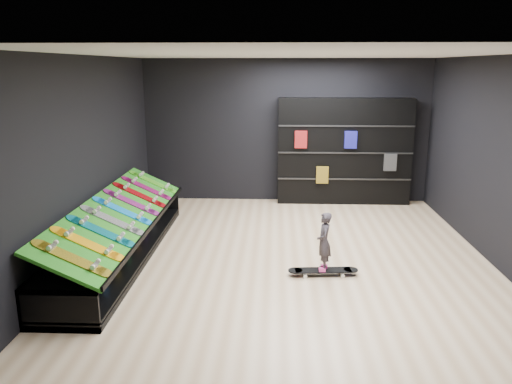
{
  "coord_description": "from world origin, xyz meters",
  "views": [
    {
      "loc": [
        -0.2,
        -7.07,
        2.85
      ],
      "look_at": [
        -0.5,
        0.2,
        1.0
      ],
      "focal_mm": 35.0,
      "sensor_mm": 36.0,
      "label": 1
    }
  ],
  "objects_px": {
    "floor_skateboard": "(323,273)",
    "child": "(324,253)",
    "display_rack": "(121,242)",
    "back_shelving": "(344,151)"
  },
  "relations": [
    {
      "from": "floor_skateboard",
      "to": "child",
      "type": "height_order",
      "value": "child"
    },
    {
      "from": "display_rack",
      "to": "child",
      "type": "xyz_separation_m",
      "value": [
        3.02,
        -0.57,
        0.09
      ]
    },
    {
      "from": "display_rack",
      "to": "back_shelving",
      "type": "distance_m",
      "value": 5.1
    },
    {
      "from": "back_shelving",
      "to": "child",
      "type": "height_order",
      "value": "back_shelving"
    },
    {
      "from": "floor_skateboard",
      "to": "child",
      "type": "xyz_separation_m",
      "value": [
        -0.0,
        0.0,
        0.3
      ]
    },
    {
      "from": "display_rack",
      "to": "floor_skateboard",
      "type": "distance_m",
      "value": 3.08
    },
    {
      "from": "display_rack",
      "to": "child",
      "type": "distance_m",
      "value": 3.07
    },
    {
      "from": "display_rack",
      "to": "back_shelving",
      "type": "height_order",
      "value": "back_shelving"
    },
    {
      "from": "display_rack",
      "to": "floor_skateboard",
      "type": "xyz_separation_m",
      "value": [
        3.02,
        -0.57,
        -0.21
      ]
    },
    {
      "from": "display_rack",
      "to": "floor_skateboard",
      "type": "bearing_deg",
      "value": -10.67
    }
  ]
}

